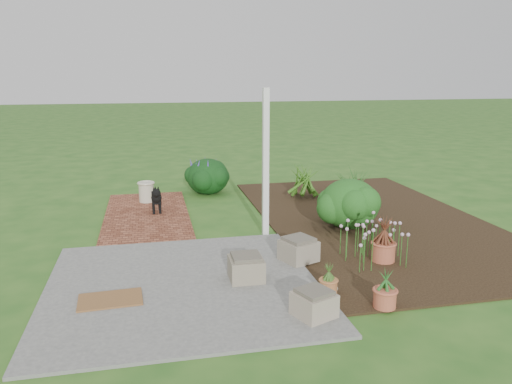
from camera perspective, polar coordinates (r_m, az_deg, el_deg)
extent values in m
plane|color=#27581B|center=(8.50, -0.75, -5.27)|extent=(80.00, 80.00, 0.00)
cube|color=#5D5E5B|center=(6.73, -8.37, -10.48)|extent=(3.50, 3.50, 0.04)
cube|color=brown|center=(10.02, -12.36, -2.56)|extent=(1.60, 3.50, 0.04)
cube|color=black|center=(9.73, 13.25, -3.12)|extent=(4.00, 7.00, 0.03)
cube|color=white|center=(8.35, 1.11, 3.24)|extent=(0.10, 0.10, 2.50)
cube|color=gray|center=(5.83, 6.65, -12.66)|extent=(0.53, 0.53, 0.27)
cube|color=#736656|center=(6.73, -1.13, -8.77)|extent=(0.45, 0.45, 0.30)
cube|color=gray|center=(7.40, 4.88, -6.68)|extent=(0.59, 0.59, 0.30)
cube|color=brown|center=(6.45, -16.31, -11.71)|extent=(0.79, 0.53, 0.02)
cube|color=black|center=(10.04, -11.33, -0.64)|extent=(0.18, 0.41, 0.18)
cylinder|color=black|center=(9.94, -11.61, -1.92)|extent=(0.05, 0.05, 0.20)
cylinder|color=black|center=(9.94, -10.90, -1.88)|extent=(0.05, 0.05, 0.20)
cylinder|color=black|center=(10.22, -11.65, -1.50)|extent=(0.05, 0.05, 0.20)
cylinder|color=black|center=(10.23, -10.96, -1.46)|extent=(0.05, 0.05, 0.20)
sphere|color=black|center=(9.76, -11.32, -0.15)|extent=(0.17, 0.17, 0.17)
cone|color=black|center=(10.22, -11.40, 0.32)|extent=(0.07, 0.12, 0.15)
cylinder|color=beige|center=(10.90, -12.42, -0.01)|extent=(0.34, 0.34, 0.42)
ellipsoid|color=#163A0F|center=(9.06, 10.64, -1.18)|extent=(1.10, 1.10, 0.90)
cylinder|color=#B0593B|center=(7.63, 14.34, -6.62)|extent=(0.37, 0.37, 0.28)
cylinder|color=#B6583D|center=(6.21, 14.50, -11.68)|extent=(0.35, 0.35, 0.22)
cylinder|color=#AC693A|center=(6.43, 8.27, -10.63)|extent=(0.29, 0.29, 0.19)
ellipsoid|color=black|center=(11.60, -5.54, 1.89)|extent=(1.21, 1.21, 0.83)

